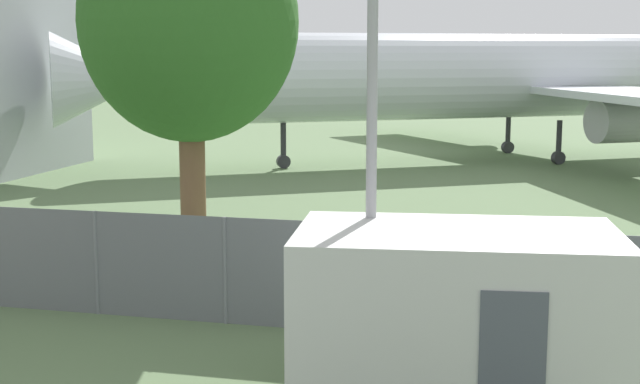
{
  "coord_description": "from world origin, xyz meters",
  "views": [
    {
      "loc": [
        5.33,
        -3.32,
        4.92
      ],
      "look_at": [
        1.04,
        14.48,
        2.0
      ],
      "focal_mm": 50.0,
      "sensor_mm": 36.0,
      "label": 1
    }
  ],
  "objects": [
    {
      "name": "tree_left_of_cabin",
      "position": [
        -1.57,
        13.96,
        5.46
      ],
      "size": [
        4.47,
        4.47,
        7.96
      ],
      "color": "brown",
      "rests_on": "ground"
    },
    {
      "name": "airplane",
      "position": [
        4.29,
        38.03,
        3.74
      ],
      "size": [
        36.15,
        29.73,
        11.25
      ],
      "rotation": [
        0.0,
        0.0,
        -2.61
      ],
      "color": "silver",
      "rests_on": "ground"
    },
    {
      "name": "portable_cabin",
      "position": [
        4.35,
        8.9,
        1.22
      ],
      "size": [
        4.75,
        3.07,
        2.44
      ],
      "rotation": [
        0.0,
        0.0,
        0.11
      ],
      "color": "silver",
      "rests_on": "ground"
    },
    {
      "name": "perimeter_fence",
      "position": [
        0.0,
        11.48,
        0.99
      ],
      "size": [
        56.07,
        0.07,
        1.97
      ],
      "color": "slate",
      "rests_on": "ground"
    },
    {
      "name": "light_mast",
      "position": [
        3.0,
        9.61,
        4.41
      ],
      "size": [
        0.44,
        0.44,
        7.13
      ],
      "color": "#99999E",
      "rests_on": "ground"
    }
  ]
}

